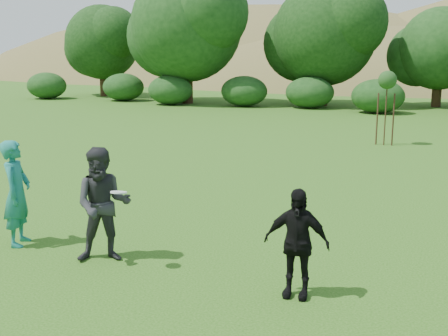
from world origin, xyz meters
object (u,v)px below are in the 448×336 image
object	(u,v)px
player_black	(296,243)
player_teal	(17,193)
player_grey	(103,205)
sapling	(387,82)

from	to	relation	value
player_black	player_teal	bearing A→B (deg)	174.18
player_grey	sapling	bearing A→B (deg)	50.10
player_teal	sapling	size ratio (longest dim) A/B	0.70
player_teal	sapling	world-z (taller)	sapling
player_black	sapling	world-z (taller)	sapling
player_teal	player_black	world-z (taller)	player_teal
player_grey	player_black	distance (m)	3.46
player_grey	sapling	world-z (taller)	sapling
player_teal	player_grey	xyz separation A→B (m)	(1.97, -0.07, 0.01)
player_teal	sapling	bearing A→B (deg)	-41.04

